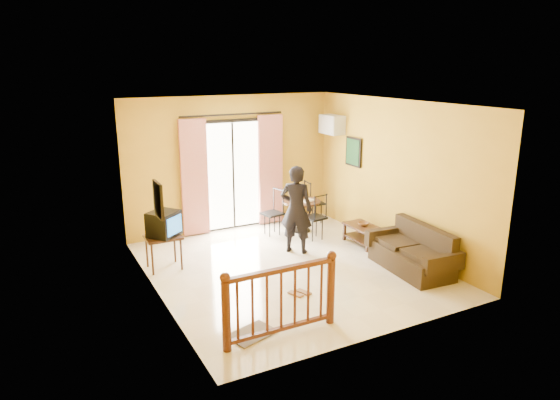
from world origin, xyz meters
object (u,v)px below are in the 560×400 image
television (164,224)px  coffee_table (364,232)px  standing_person (296,209)px  dining_table (301,207)px  sofa (414,254)px

television → coffee_table: television is taller
television → standing_person: (2.36, -0.36, 0.02)m
television → coffee_table: (3.72, -0.62, -0.55)m
dining_table → coffee_table: size_ratio=0.95×
dining_table → standing_person: size_ratio=0.48×
coffee_table → standing_person: standing_person is taller
coffee_table → sofa: (-0.00, -1.40, 0.04)m
dining_table → television: bearing=-168.1°
television → coffee_table: size_ratio=0.76×
television → coffee_table: 3.81m
coffee_table → standing_person: size_ratio=0.51×
sofa → standing_person: size_ratio=1.00×
television → sofa: 4.26m
television → sofa: size_ratio=0.38×
dining_table → sofa: 2.75m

